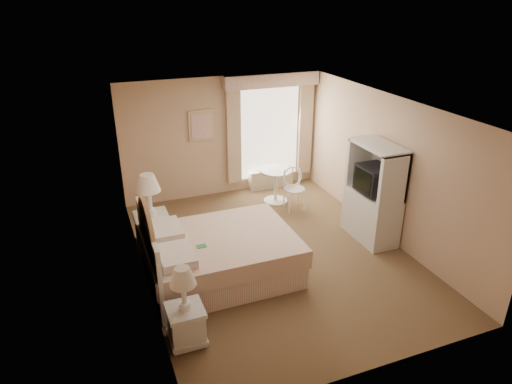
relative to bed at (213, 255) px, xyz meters
name	(u,v)px	position (x,y,z in m)	size (l,w,h in m)	color
room	(275,185)	(1.11, 0.26, 0.88)	(4.21, 5.51, 2.51)	brown
window	(271,129)	(2.16, 2.91, 0.97)	(2.05, 0.22, 2.51)	white
framed_art	(201,126)	(0.66, 2.97, 1.18)	(0.52, 0.04, 0.62)	tan
bed	(213,255)	(0.00, 0.00, 0.00)	(2.23, 1.75, 1.55)	tan
nightstand_near	(186,316)	(-0.73, -1.27, 0.04)	(0.45, 0.45, 1.08)	silver
nightstand_far	(152,222)	(-0.73, 1.15, 0.14)	(0.56, 0.56, 1.34)	silver
round_table	(276,180)	(1.97, 2.16, 0.10)	(0.66, 0.66, 0.70)	white
cafe_chair	(294,185)	(2.17, 1.75, 0.12)	(0.44, 0.44, 0.86)	white
armoire	(373,200)	(2.93, 0.16, 0.35)	(0.52, 1.05, 1.74)	silver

